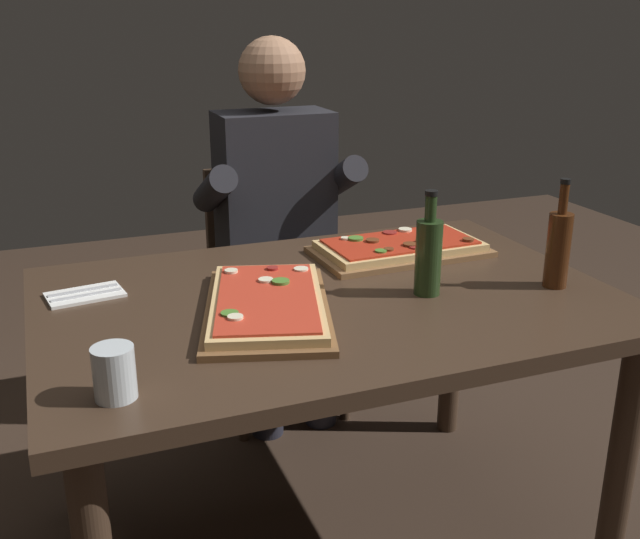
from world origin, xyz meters
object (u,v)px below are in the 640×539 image
at_px(oil_bottle_amber, 558,247).
at_px(seated_diner, 279,217).
at_px(wine_bottle_dark, 428,254).
at_px(pizza_rectangular_left, 267,304).
at_px(dining_table, 327,330).
at_px(tumbler_near_camera, 115,376).
at_px(pizza_rectangular_front, 400,248).
at_px(diner_chair, 270,276).

xyz_separation_m(oil_bottle_amber, seated_diner, (-0.45, 0.89, -0.10)).
bearing_deg(wine_bottle_dark, pizza_rectangular_left, 176.17).
bearing_deg(dining_table, wine_bottle_dark, -19.13).
bearing_deg(wine_bottle_dark, dining_table, 160.87).
xyz_separation_m(dining_table, seated_diner, (0.12, 0.74, 0.10)).
distance_m(oil_bottle_amber, tumbler_near_camera, 1.13).
distance_m(pizza_rectangular_left, oil_bottle_amber, 0.75).
bearing_deg(tumbler_near_camera, pizza_rectangular_left, 37.30).
xyz_separation_m(dining_table, pizza_rectangular_front, (0.31, 0.22, 0.12)).
distance_m(pizza_rectangular_front, wine_bottle_dark, 0.32).
xyz_separation_m(dining_table, pizza_rectangular_left, (-0.17, -0.05, 0.12)).
relative_size(pizza_rectangular_left, oil_bottle_amber, 2.06).
distance_m(wine_bottle_dark, tumbler_near_camera, 0.82).
relative_size(pizza_rectangular_front, pizza_rectangular_left, 0.87).
height_order(dining_table, oil_bottle_amber, oil_bottle_amber).
height_order(diner_chair, seated_diner, seated_diner).
bearing_deg(tumbler_near_camera, seated_diner, 58.32).
height_order(wine_bottle_dark, tumbler_near_camera, wine_bottle_dark).
height_order(pizza_rectangular_left, wine_bottle_dark, wine_bottle_dark).
height_order(pizza_rectangular_left, seated_diner, seated_diner).
distance_m(dining_table, diner_chair, 0.88).
height_order(oil_bottle_amber, tumbler_near_camera, oil_bottle_amber).
height_order(wine_bottle_dark, seated_diner, seated_diner).
xyz_separation_m(pizza_rectangular_front, diner_chair, (-0.20, 0.63, -0.27)).
bearing_deg(diner_chair, pizza_rectangular_left, -107.58).
bearing_deg(diner_chair, pizza_rectangular_front, -72.67).
relative_size(pizza_rectangular_front, oil_bottle_amber, 1.79).
bearing_deg(pizza_rectangular_front, diner_chair, 107.33).
xyz_separation_m(dining_table, wine_bottle_dark, (0.23, -0.08, 0.20)).
bearing_deg(oil_bottle_amber, wine_bottle_dark, 167.85).
bearing_deg(oil_bottle_amber, dining_table, 164.90).
bearing_deg(oil_bottle_amber, tumbler_near_camera, -170.39).
bearing_deg(dining_table, diner_chair, 82.27).
height_order(pizza_rectangular_left, diner_chair, diner_chair).
height_order(dining_table, seated_diner, seated_diner).
bearing_deg(pizza_rectangular_front, pizza_rectangular_left, -150.32).
relative_size(dining_table, pizza_rectangular_left, 2.45).
height_order(wine_bottle_dark, diner_chair, wine_bottle_dark).
xyz_separation_m(pizza_rectangular_left, seated_diner, (0.29, 0.79, -0.02)).
distance_m(dining_table, oil_bottle_amber, 0.62).
height_order(tumbler_near_camera, diner_chair, diner_chair).
xyz_separation_m(pizza_rectangular_left, tumbler_near_camera, (-0.38, -0.29, 0.02)).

